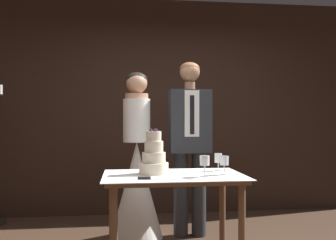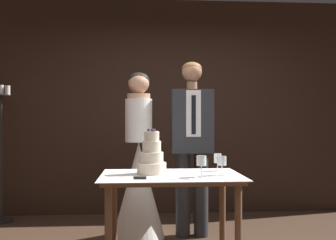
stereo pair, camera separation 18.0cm
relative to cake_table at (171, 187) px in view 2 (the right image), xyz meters
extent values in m
cube|color=black|center=(0.14, 1.83, 0.74)|extent=(5.43, 0.12, 2.79)
cylinder|color=brown|center=(-0.49, -0.29, -0.30)|extent=(0.06, 0.06, 0.72)
cylinder|color=brown|center=(0.49, -0.29, -0.30)|extent=(0.06, 0.06, 0.72)
cylinder|color=brown|center=(-0.49, 0.29, -0.30)|extent=(0.06, 0.06, 0.72)
cylinder|color=brown|center=(0.49, 0.29, -0.30)|extent=(0.06, 0.06, 0.72)
cube|color=brown|center=(0.00, 0.00, 0.08)|extent=(1.11, 0.69, 0.03)
cube|color=white|center=(0.00, 0.00, 0.10)|extent=(1.17, 0.75, 0.01)
cylinder|color=beige|center=(-0.16, 0.05, 0.15)|extent=(0.25, 0.25, 0.10)
cylinder|color=beige|center=(-0.16, 0.05, 0.24)|extent=(0.20, 0.20, 0.09)
cylinder|color=beige|center=(-0.16, 0.05, 0.34)|extent=(0.16, 0.16, 0.09)
cylinder|color=beige|center=(-0.16, 0.05, 0.42)|extent=(0.13, 0.13, 0.08)
sphere|color=#2D1933|center=(-0.14, 0.05, 0.47)|extent=(0.02, 0.02, 0.02)
sphere|color=#2D1933|center=(-0.15, 0.09, 0.47)|extent=(0.02, 0.02, 0.02)
sphere|color=#2D1933|center=(-0.18, 0.07, 0.47)|extent=(0.02, 0.02, 0.02)
sphere|color=#2D1933|center=(-0.19, 0.04, 0.47)|extent=(0.02, 0.02, 0.02)
sphere|color=#2D1933|center=(-0.16, 0.01, 0.47)|extent=(0.02, 0.02, 0.02)
cube|color=silver|center=(-0.04, -0.25, 0.11)|extent=(0.33, 0.05, 0.00)
cylinder|color=black|center=(-0.26, -0.23, 0.12)|extent=(0.10, 0.03, 0.02)
cylinder|color=silver|center=(0.43, 0.18, 0.11)|extent=(0.06, 0.06, 0.00)
cylinder|color=silver|center=(0.43, 0.18, 0.14)|extent=(0.01, 0.01, 0.07)
cylinder|color=silver|center=(0.43, 0.18, 0.22)|extent=(0.07, 0.07, 0.08)
cylinder|color=maroon|center=(0.43, 0.18, 0.19)|extent=(0.06, 0.06, 0.03)
cylinder|color=silver|center=(0.23, -0.15, 0.11)|extent=(0.07, 0.07, 0.00)
cylinder|color=silver|center=(0.23, -0.15, 0.15)|extent=(0.01, 0.01, 0.09)
cylinder|color=silver|center=(0.23, -0.15, 0.24)|extent=(0.08, 0.08, 0.08)
cylinder|color=maroon|center=(0.23, -0.15, 0.21)|extent=(0.06, 0.06, 0.03)
cylinder|color=silver|center=(0.41, -0.07, 0.11)|extent=(0.07, 0.07, 0.00)
cylinder|color=silver|center=(0.41, -0.07, 0.15)|extent=(0.01, 0.01, 0.08)
cylinder|color=silver|center=(0.41, -0.07, 0.22)|extent=(0.07, 0.07, 0.08)
cylinder|color=maroon|center=(0.41, -0.07, 0.20)|extent=(0.06, 0.06, 0.02)
cone|color=white|center=(-0.28, 0.79, -0.16)|extent=(0.54, 0.54, 0.99)
cylinder|color=white|center=(-0.28, 0.79, 0.55)|extent=(0.28, 0.28, 0.44)
cylinder|color=tan|center=(-0.28, 0.79, 0.80)|extent=(0.24, 0.24, 0.06)
sphere|color=tan|center=(-0.28, 0.79, 0.94)|extent=(0.22, 0.22, 0.22)
ellipsoid|color=black|center=(-0.28, 0.81, 0.97)|extent=(0.22, 0.22, 0.16)
cylinder|color=#282B30|center=(0.18, 0.79, -0.22)|extent=(0.15, 0.15, 0.88)
cylinder|color=#282B30|center=(0.38, 0.79, -0.22)|extent=(0.15, 0.15, 0.88)
cube|color=#282B30|center=(0.28, 0.79, 0.55)|extent=(0.43, 0.24, 0.66)
cube|color=white|center=(0.28, 0.67, 0.63)|extent=(0.15, 0.01, 0.47)
cube|color=black|center=(0.28, 0.66, 0.61)|extent=(0.04, 0.01, 0.39)
cylinder|color=#A37556|center=(0.28, 0.79, 0.92)|extent=(0.11, 0.11, 0.08)
sphere|color=#A37556|center=(0.28, 0.79, 1.06)|extent=(0.21, 0.21, 0.21)
ellipsoid|color=brown|center=(0.28, 0.80, 1.10)|extent=(0.21, 0.21, 0.14)
cylinder|color=black|center=(-1.93, 1.50, -0.65)|extent=(0.28, 0.28, 0.02)
cylinder|color=black|center=(-1.93, 1.50, 0.10)|extent=(0.03, 0.03, 1.49)
cylinder|color=black|center=(-1.93, 1.50, 0.86)|extent=(0.22, 0.22, 0.01)
cylinder|color=white|center=(-1.93, 1.50, 0.92)|extent=(0.06, 0.06, 0.12)
cylinder|color=white|center=(-1.86, 1.50, 0.92)|extent=(0.06, 0.06, 0.11)
camera|label=1|loc=(-0.42, -3.08, 0.56)|focal=40.00mm
camera|label=2|loc=(-0.24, -3.10, 0.56)|focal=40.00mm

